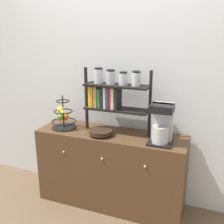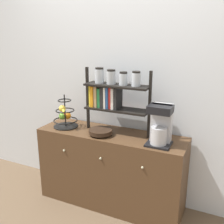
% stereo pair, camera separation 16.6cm
% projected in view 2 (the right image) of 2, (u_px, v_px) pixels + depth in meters
% --- Properties ---
extents(ground_plane, '(12.00, 12.00, 0.00)m').
position_uv_depth(ground_plane, '(102.00, 214.00, 2.63)').
color(ground_plane, brown).
extents(wall_back, '(7.00, 0.05, 2.60)m').
position_uv_depth(wall_back, '(122.00, 78.00, 2.68)').
color(wall_back, silver).
rests_on(wall_back, ground_plane).
extents(sideboard, '(1.50, 0.46, 0.79)m').
position_uv_depth(sideboard, '(111.00, 169.00, 2.71)').
color(sideboard, '#4C331E').
rests_on(sideboard, ground_plane).
extents(coffee_maker, '(0.21, 0.20, 0.36)m').
position_uv_depth(coffee_maker, '(160.00, 125.00, 2.29)').
color(coffee_maker, black).
rests_on(coffee_maker, sideboard).
extents(fruit_stand, '(0.26, 0.26, 0.35)m').
position_uv_depth(fruit_stand, '(65.00, 116.00, 2.75)').
color(fruit_stand, black).
rests_on(fruit_stand, sideboard).
extents(wooden_bowl, '(0.23, 0.23, 0.06)m').
position_uv_depth(wooden_bowl, '(101.00, 132.00, 2.55)').
color(wooden_bowl, black).
rests_on(wooden_bowl, sideboard).
extents(shelf_hutch, '(0.68, 0.20, 0.64)m').
position_uv_depth(shelf_hutch, '(111.00, 93.00, 2.53)').
color(shelf_hutch, black).
rests_on(shelf_hutch, sideboard).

